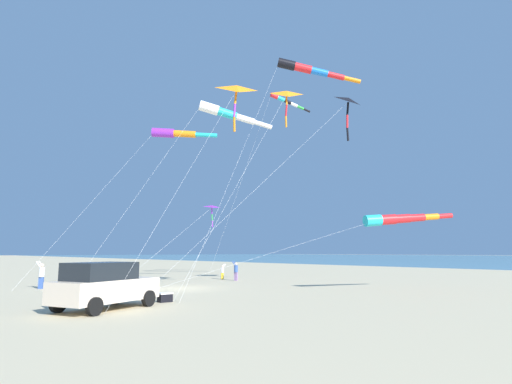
{
  "coord_description": "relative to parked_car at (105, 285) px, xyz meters",
  "views": [
    {
      "loc": [
        -13.24,
        -23.7,
        2.26
      ],
      "look_at": [
        5.69,
        -1.19,
        6.47
      ],
      "focal_mm": 29.41,
      "sensor_mm": 36.0,
      "label": 1
    }
  ],
  "objects": [
    {
      "name": "ground_plane",
      "position": [
        6.91,
        6.84,
        -0.95
      ],
      "size": [
        600.0,
        600.0,
        0.0
      ],
      "primitive_type": "plane",
      "color": "#C6B58C"
    },
    {
      "name": "cooler_box",
      "position": [
        3.06,
        0.74,
        -0.74
      ],
      "size": [
        0.62,
        0.42,
        0.42
      ],
      "color": "black",
      "rests_on": "ground_plane"
    },
    {
      "name": "person_child_grey_jacket",
      "position": [
        0.5,
        11.99,
        -0.03
      ],
      "size": [
        0.61,
        0.59,
        1.7
      ],
      "color": "#335199",
      "rests_on": "ground_plane"
    },
    {
      "name": "parked_car",
      "position": [
        0.0,
        0.0,
        0.0
      ],
      "size": [
        4.68,
        3.46,
        1.85
      ],
      "color": "beige",
      "rests_on": "ground_plane"
    },
    {
      "name": "kite_windsock_purple_drifting",
      "position": [
        11.69,
        8.17,
        11.79
      ],
      "size": [
        13.73,
        3.11,
        13.59
      ],
      "color": "white",
      "rests_on": "ground_plane"
    },
    {
      "name": "kite_windsock_long_streamer_right",
      "position": [
        10.34,
        13.53,
        11.13
      ],
      "size": [
        14.46,
        4.07,
        12.56
      ],
      "color": "purple",
      "rests_on": "ground_plane"
    },
    {
      "name": "person_bystander_far",
      "position": [
        14.27,
        10.12,
        -0.11
      ],
      "size": [
        0.47,
        0.54,
        1.55
      ],
      "color": "#8E6B9E",
      "rests_on": "ground_plane"
    },
    {
      "name": "person_adult_flyer",
      "position": [
        4.04,
        6.4,
        -0.04
      ],
      "size": [
        0.58,
        0.51,
        1.68
      ],
      "color": "#B72833",
      "rests_on": "ground_plane"
    },
    {
      "name": "person_child_green_jacket",
      "position": [
        14.38,
        12.11,
        -0.26
      ],
      "size": [
        0.42,
        0.34,
        1.27
      ],
      "color": "gold",
      "rests_on": "ground_plane"
    },
    {
      "name": "kite_delta_rainbow_low_near",
      "position": [
        10.65,
        0.46,
        10.75
      ],
      "size": [
        8.11,
        1.59,
        12.17
      ],
      "color": "orange",
      "rests_on": "ground_plane"
    },
    {
      "name": "kite_windsock_orange_high_right",
      "position": [
        19.23,
        9.41,
        14.91
      ],
      "size": [
        7.24,
        5.88,
        16.5
      ],
      "color": "red",
      "rests_on": "ground_plane"
    },
    {
      "name": "kite_delta_striped_overhead",
      "position": [
        10.51,
        5.27,
        12.52
      ],
      "size": [
        12.4,
        7.97,
        14.11
      ],
      "color": "orange",
      "rests_on": "ground_plane"
    },
    {
      "name": "kite_windsock_black_fish_shape",
      "position": [
        17.11,
        4.62,
        15.67
      ],
      "size": [
        17.38,
        6.5,
        17.5
      ],
      "color": "black",
      "rests_on": "ground_plane"
    },
    {
      "name": "kite_delta_green_low_center",
      "position": [
        10.39,
        7.93,
        4.46
      ],
      "size": [
        10.07,
        5.4,
        5.62
      ],
      "color": "purple",
      "rests_on": "ground_plane"
    },
    {
      "name": "kite_delta_blue_topmost",
      "position": [
        15.89,
        -0.14,
        11.38
      ],
      "size": [
        14.83,
        2.52,
        12.87
      ],
      "color": "black",
      "rests_on": "ground_plane"
    },
    {
      "name": "kite_windsock_checkered_midright",
      "position": [
        15.76,
        -3.46,
        3.21
      ],
      "size": [
        17.39,
        7.96,
        4.59
      ],
      "color": "#1EB7C6",
      "rests_on": "ground_plane"
    }
  ]
}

